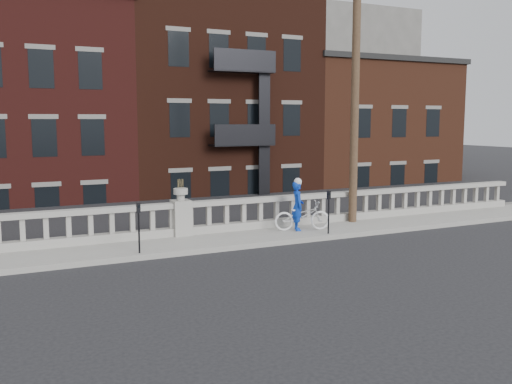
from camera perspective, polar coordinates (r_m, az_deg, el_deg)
ground at (r=14.36m, az=-2.40°, el=-7.77°), size 120.00×120.00×0.00m
sidewalk at (r=17.06m, az=-6.45°, el=-5.13°), size 32.00×2.20×0.15m
balustrade at (r=17.83m, az=-7.50°, el=-2.76°), size 28.00×0.34×1.03m
planter_pedestal at (r=17.80m, az=-7.51°, el=-2.16°), size 0.55×0.55×1.76m
lower_level at (r=36.29m, az=-16.35°, el=5.23°), size 80.00×44.00×20.80m
utility_pole at (r=20.15m, az=9.92°, el=11.46°), size 1.60×0.28×10.00m
parking_meter_c at (r=15.57m, az=-11.65°, el=-2.97°), size 0.10×0.09×1.36m
parking_meter_d at (r=18.00m, az=7.28°, el=-1.51°), size 0.10×0.09×1.36m
bicycle at (r=18.55m, az=4.63°, el=-2.36°), size 1.93×1.12×0.96m
cyclist at (r=18.48m, az=4.18°, el=-1.39°), size 0.55×0.68×1.60m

